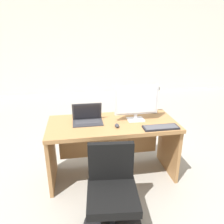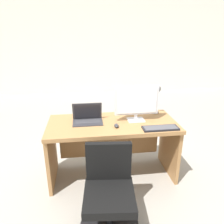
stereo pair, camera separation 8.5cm
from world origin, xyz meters
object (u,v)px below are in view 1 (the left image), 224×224
at_px(desk, 112,136).
at_px(office_chair, 112,197).
at_px(laptop, 87,116).
at_px(desk_lamp, 155,92).
at_px(keyboard, 161,127).
at_px(monitor, 136,101).
at_px(mouse, 117,126).

relative_size(desk, office_chair, 1.93).
xyz_separation_m(laptop, office_chair, (0.16, -0.83, -0.50)).
bearing_deg(desk_lamp, office_chair, -126.52).
bearing_deg(keyboard, laptop, 157.19).
distance_m(desk, monitor, 0.54).
height_order(laptop, keyboard, laptop).
bearing_deg(office_chair, desk_lamp, 53.48).
distance_m(laptop, office_chair, 0.99).
distance_m(desk, keyboard, 0.63).
bearing_deg(monitor, laptop, 174.47).
bearing_deg(laptop, mouse, -35.04).
distance_m(laptop, desk_lamp, 0.94).
height_order(keyboard, mouse, mouse).
relative_size(keyboard, mouse, 4.56).
bearing_deg(keyboard, desk, 149.41).
bearing_deg(office_chair, desk, 80.53).
bearing_deg(office_chair, laptop, 100.92).
height_order(desk, desk_lamp, desk_lamp).
height_order(laptop, desk_lamp, desk_lamp).
relative_size(desk, monitor, 2.92).
height_order(monitor, mouse, monitor).
bearing_deg(monitor, keyboard, -52.61).
bearing_deg(desk, laptop, 172.82).
bearing_deg(laptop, desk, -7.18).
height_order(monitor, desk_lamp, monitor).
bearing_deg(desk_lamp, laptop, -169.96).
bearing_deg(keyboard, mouse, 166.83).
height_order(monitor, keyboard, monitor).
height_order(mouse, office_chair, office_chair).
distance_m(keyboard, mouse, 0.49).
bearing_deg(mouse, desk, 97.97).
distance_m(desk_lamp, office_chair, 1.43).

